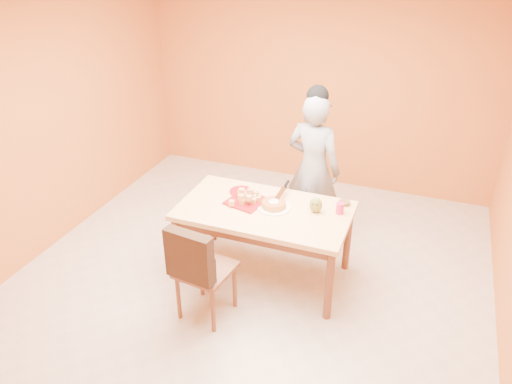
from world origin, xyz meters
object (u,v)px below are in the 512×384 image
at_px(red_dinner_plate, 241,191).
at_px(checker_tin, 344,203).
at_px(sponge_cake, 274,204).
at_px(egg_ornament, 316,205).
at_px(magenta_glass, 340,208).
at_px(dining_table, 264,217).
at_px(person, 313,169).
at_px(pastry_platter, 246,201).
at_px(dining_chair, 204,268).

relative_size(red_dinner_plate, checker_tin, 2.12).
xyz_separation_m(sponge_cake, egg_ornament, (0.39, 0.06, 0.04)).
distance_m(sponge_cake, magenta_glass, 0.61).
bearing_deg(checker_tin, red_dinner_plate, -173.29).
bearing_deg(egg_ornament, checker_tin, 55.99).
bearing_deg(sponge_cake, magenta_glass, 11.41).
xyz_separation_m(dining_table, person, (0.23, 0.86, 0.16)).
bearing_deg(pastry_platter, checker_tin, 18.16).
height_order(pastry_platter, red_dinner_plate, pastry_platter).
bearing_deg(sponge_cake, dining_table, -149.75).
relative_size(egg_ornament, checker_tin, 1.37).
xyz_separation_m(person, magenta_glass, (0.44, -0.70, -0.01)).
bearing_deg(magenta_glass, dining_chair, -137.10).
bearing_deg(magenta_glass, pastry_platter, -172.69).
bearing_deg(dining_table, checker_tin, 26.71).
relative_size(dining_table, egg_ornament, 10.67).
bearing_deg(red_dinner_plate, dining_chair, -87.35).
height_order(dining_chair, sponge_cake, dining_chair).
bearing_deg(red_dinner_plate, pastry_platter, -53.77).
height_order(dining_chair, red_dinner_plate, dining_chair).
distance_m(dining_chair, pastry_platter, 0.83).
bearing_deg(egg_ornament, person, 115.72).
height_order(pastry_platter, checker_tin, checker_tin).
bearing_deg(red_dinner_plate, sponge_cake, -23.91).
relative_size(dining_table, magenta_glass, 15.29).
distance_m(red_dinner_plate, sponge_cake, 0.44).
distance_m(dining_table, person, 0.91).
xyz_separation_m(dining_chair, magenta_glass, (0.96, 0.89, 0.31)).
height_order(dining_chair, pastry_platter, dining_chair).
xyz_separation_m(pastry_platter, checker_tin, (0.88, 0.29, 0.01)).
xyz_separation_m(person, sponge_cake, (-0.16, -0.82, -0.03)).
bearing_deg(checker_tin, egg_ornament, -132.98).
bearing_deg(egg_ornament, magenta_glass, 24.08).
bearing_deg(dining_chair, red_dinner_plate, 100.05).
distance_m(dining_chair, person, 1.70).
height_order(person, red_dinner_plate, person).
bearing_deg(pastry_platter, magenta_glass, 7.31).
bearing_deg(red_dinner_plate, magenta_glass, -3.33).
bearing_deg(sponge_cake, checker_tin, 26.24).
bearing_deg(magenta_glass, person, 122.27).
bearing_deg(dining_chair, person, 79.32).
bearing_deg(magenta_glass, red_dinner_plate, 176.67).
bearing_deg(red_dinner_plate, checker_tin, 6.71).
xyz_separation_m(dining_chair, egg_ornament, (0.74, 0.83, 0.33)).
xyz_separation_m(person, checker_tin, (0.45, -0.52, -0.05)).
relative_size(dining_table, red_dinner_plate, 6.87).
xyz_separation_m(dining_chair, person, (0.52, 1.59, 0.32)).
bearing_deg(magenta_glass, egg_ornament, -164.89).
xyz_separation_m(dining_chair, checker_tin, (0.96, 1.07, 0.27)).
bearing_deg(dining_chair, magenta_glass, 50.31).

